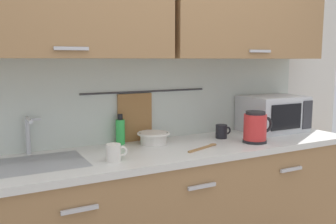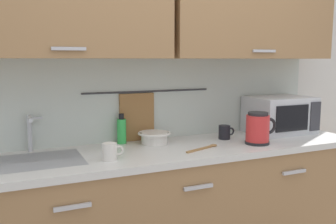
# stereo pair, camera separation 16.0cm
# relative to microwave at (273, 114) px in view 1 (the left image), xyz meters

# --- Properties ---
(counter_unit) EXTENTS (2.53, 0.64, 0.90)m
(counter_unit) POSITION_rel_microwave_xyz_m (-0.93, -0.11, -0.58)
(counter_unit) COLOR #997047
(counter_unit) RESTS_ON ground
(back_wall_assembly) EXTENTS (3.70, 0.41, 2.50)m
(back_wall_assembly) POSITION_rel_microwave_xyz_m (-0.92, 0.12, 0.49)
(back_wall_assembly) COLOR silver
(back_wall_assembly) RESTS_ON ground
(sink_faucet) EXTENTS (0.09, 0.17, 0.22)m
(sink_faucet) POSITION_rel_microwave_xyz_m (-1.75, 0.12, 0.01)
(sink_faucet) COLOR #B2B5BA
(sink_faucet) RESTS_ON counter_unit
(microwave) EXTENTS (0.46, 0.35, 0.27)m
(microwave) POSITION_rel_microwave_xyz_m (0.00, 0.00, 0.00)
(microwave) COLOR silver
(microwave) RESTS_ON counter_unit
(electric_kettle) EXTENTS (0.23, 0.16, 0.21)m
(electric_kettle) POSITION_rel_microwave_xyz_m (-0.38, -0.24, -0.03)
(electric_kettle) COLOR black
(electric_kettle) RESTS_ON counter_unit
(dish_soap_bottle) EXTENTS (0.06, 0.06, 0.20)m
(dish_soap_bottle) POSITION_rel_microwave_xyz_m (-1.19, 0.13, -0.05)
(dish_soap_bottle) COLOR green
(dish_soap_bottle) RESTS_ON counter_unit
(mug_near_sink) EXTENTS (0.12, 0.08, 0.09)m
(mug_near_sink) POSITION_rel_microwave_xyz_m (-1.36, -0.24, -0.09)
(mug_near_sink) COLOR silver
(mug_near_sink) RESTS_ON counter_unit
(mixing_bowl) EXTENTS (0.21, 0.21, 0.08)m
(mixing_bowl) POSITION_rel_microwave_xyz_m (-1.00, 0.03, -0.09)
(mixing_bowl) COLOR silver
(mixing_bowl) RESTS_ON counter_unit
(mug_by_kettle) EXTENTS (0.12, 0.08, 0.09)m
(mug_by_kettle) POSITION_rel_microwave_xyz_m (-0.50, -0.03, -0.09)
(mug_by_kettle) COLOR black
(mug_by_kettle) RESTS_ON counter_unit
(wooden_spoon) EXTENTS (0.27, 0.12, 0.01)m
(wooden_spoon) POSITION_rel_microwave_xyz_m (-0.76, -0.22, -0.13)
(wooden_spoon) COLOR #9E7042
(wooden_spoon) RESTS_ON counter_unit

